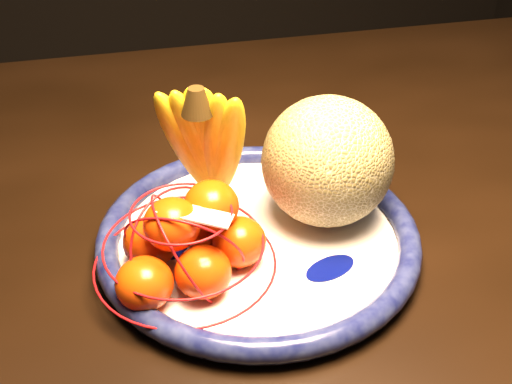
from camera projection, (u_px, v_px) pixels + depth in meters
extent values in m
cube|color=black|center=(226.00, 193.00, 0.85)|extent=(1.57, 0.97, 0.04)
cylinder|color=black|center=(489.00, 195.00, 1.52)|extent=(0.06, 0.06, 0.73)
cylinder|color=white|center=(258.00, 242.00, 0.73)|extent=(0.33, 0.33, 0.01)
torus|color=#030533|center=(258.00, 235.00, 0.72)|extent=(0.36, 0.36, 0.03)
cylinder|color=white|center=(258.00, 245.00, 0.73)|extent=(0.16, 0.16, 0.01)
ellipsoid|color=#040A51|center=(330.00, 268.00, 0.68)|extent=(0.13, 0.10, 0.00)
ellipsoid|color=#040A51|center=(216.00, 198.00, 0.78)|extent=(0.08, 0.12, 0.00)
ellipsoid|color=#040A51|center=(165.00, 253.00, 0.70)|extent=(0.10, 0.06, 0.00)
sphere|color=olive|center=(327.00, 161.00, 0.72)|extent=(0.15, 0.15, 0.15)
ellipsoid|color=yellow|center=(190.00, 143.00, 0.71)|extent=(0.11, 0.10, 0.19)
ellipsoid|color=yellow|center=(198.00, 143.00, 0.71)|extent=(0.10, 0.11, 0.19)
ellipsoid|color=yellow|center=(205.00, 142.00, 0.71)|extent=(0.08, 0.11, 0.19)
ellipsoid|color=yellow|center=(211.00, 142.00, 0.71)|extent=(0.07, 0.11, 0.19)
ellipsoid|color=yellow|center=(217.00, 144.00, 0.71)|extent=(0.05, 0.11, 0.19)
ellipsoid|color=yellow|center=(224.00, 145.00, 0.71)|extent=(0.05, 0.12, 0.19)
cone|color=black|center=(204.00, 72.00, 0.66)|extent=(0.03, 0.03, 0.03)
ellipsoid|color=#FF4400|center=(144.00, 284.00, 0.62)|extent=(0.06, 0.06, 0.05)
ellipsoid|color=#FF4400|center=(203.00, 272.00, 0.64)|extent=(0.06, 0.06, 0.05)
ellipsoid|color=#FF4400|center=(239.00, 242.00, 0.68)|extent=(0.06, 0.06, 0.05)
ellipsoid|color=#FF4400|center=(150.00, 242.00, 0.67)|extent=(0.06, 0.06, 0.05)
ellipsoid|color=#FF4400|center=(203.00, 223.00, 0.70)|extent=(0.06, 0.06, 0.05)
ellipsoid|color=#FF4400|center=(172.00, 224.00, 0.63)|extent=(0.06, 0.06, 0.05)
ellipsoid|color=#FF4400|center=(211.00, 206.00, 0.66)|extent=(0.06, 0.06, 0.05)
torus|color=#AB0E12|center=(185.00, 263.00, 0.67)|extent=(0.23, 0.23, 0.00)
torus|color=#AB0E12|center=(184.00, 243.00, 0.65)|extent=(0.20, 0.20, 0.00)
torus|color=#AB0E12|center=(181.00, 212.00, 0.63)|extent=(0.12, 0.12, 0.00)
torus|color=#AB0E12|center=(184.00, 248.00, 0.66)|extent=(0.14, 0.12, 0.12)
torus|color=#AB0E12|center=(184.00, 248.00, 0.66)|extent=(0.06, 0.13, 0.12)
torus|color=#AB0E12|center=(184.00, 248.00, 0.66)|extent=(0.14, 0.11, 0.12)
cube|color=white|center=(195.00, 214.00, 0.62)|extent=(0.08, 0.06, 0.01)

